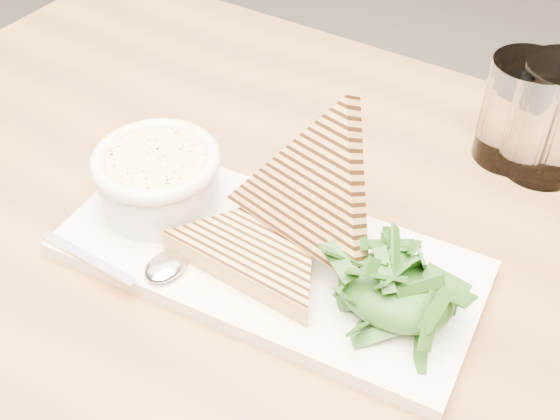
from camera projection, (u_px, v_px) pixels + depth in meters
The scene contains 14 objects.
table_top at pixel (320, 305), 0.61m from camera, with size 1.18×0.78×0.04m, color #99693A.
table_leg_bl at pixel (147, 197), 1.29m from camera, with size 0.06×0.06×0.72m, color #99693A.
platter at pixel (268, 259), 0.62m from camera, with size 0.37×0.17×0.02m, color white.
soup_bowl at pixel (159, 184), 0.64m from camera, with size 0.11×0.11×0.04m, color white.
soup at pixel (156, 162), 0.63m from camera, with size 0.09×0.09×0.01m, color #E9DD90.
bowl_rim at pixel (156, 160), 0.62m from camera, with size 0.12×0.12×0.01m, color white.
sandwich_flat at pixel (262, 247), 0.60m from camera, with size 0.17×0.17×0.02m, color tan, non-canonical shape.
sandwich_lean at pixel (313, 192), 0.58m from camera, with size 0.17×0.17×0.10m, color tan, non-canonical shape.
salad_base at pixel (395, 292), 0.55m from camera, with size 0.10×0.07×0.04m, color #174113.
arugula_pile at pixel (397, 284), 0.55m from camera, with size 0.11×0.10×0.05m, color #2E621E, non-canonical shape.
spoon_bowl at pixel (166, 266), 0.59m from camera, with size 0.03×0.04×0.01m, color silver.
spoon_handle at pixel (88, 258), 0.60m from camera, with size 0.11×0.01×0.00m, color silver.
glass_near at pixel (519, 111), 0.70m from camera, with size 0.07×0.07×0.11m, color white.
glass_far at pixel (554, 120), 0.68m from camera, with size 0.08×0.08×0.12m, color white.
Camera 1 is at (0.24, -0.39, 1.22)m, focal length 45.00 mm.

